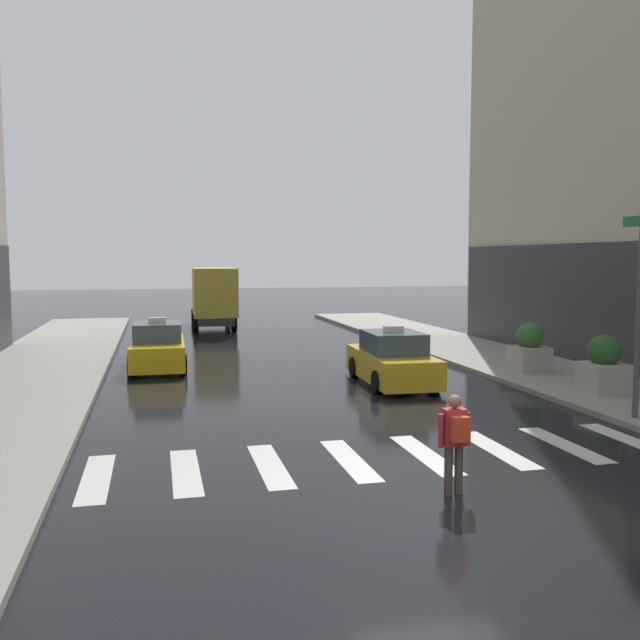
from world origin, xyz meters
The scene contains 8 objects.
ground_plane centered at (0.00, 0.00, 0.00)m, with size 160.00×160.00×0.00m, color black.
crosswalk_markings centered at (0.00, 3.00, 0.00)m, with size 11.30×2.80×0.01m.
taxi_lead centered at (2.70, 10.33, 0.72)m, with size 2.06×4.60×1.80m.
taxi_second centered at (-4.30, 15.09, 0.72)m, with size 2.00×4.57×1.80m.
box_truck centered at (-1.28, 28.34, 1.85)m, with size 2.45×7.60×3.35m.
pedestrian_with_backpack centered at (0.35, 0.74, 0.97)m, with size 0.55×0.43×1.65m.
planter_near_corner centered at (7.76, 7.09, 0.87)m, with size 1.10×1.10×1.60m.
planter_mid_block centered at (7.65, 10.80, 0.87)m, with size 1.10×1.10×1.60m.
Camera 1 is at (-4.30, -9.23, 3.84)m, focal length 38.17 mm.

